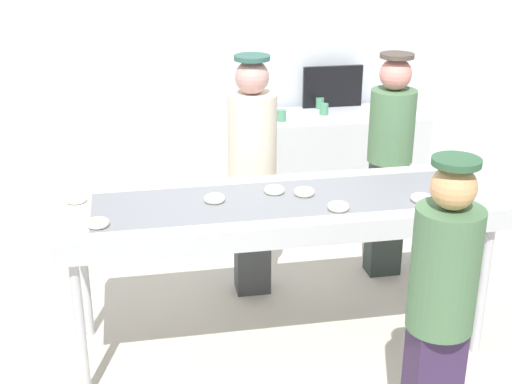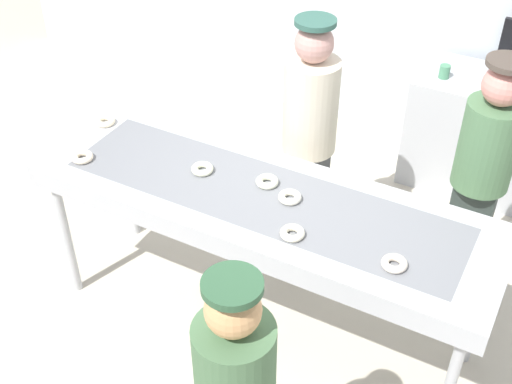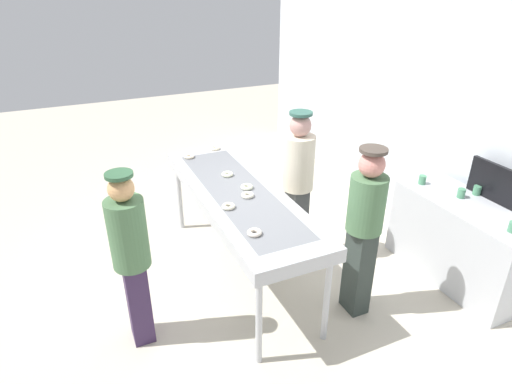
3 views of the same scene
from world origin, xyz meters
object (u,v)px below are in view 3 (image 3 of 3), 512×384
customer_waiting (131,254)px  menu_display (494,182)px  paper_cup_1 (477,190)px  sugar_donut_3 (247,187)px  sugar_donut_2 (227,174)px  worker_assistant (364,225)px  sugar_donut_1 (254,233)px  sugar_donut_4 (248,195)px  worker_baker (298,180)px  paper_cup_3 (461,193)px  prep_counter (461,241)px  sugar_donut_6 (189,156)px  paper_cup_0 (422,180)px  sugar_donut_0 (228,206)px  fryer_conveyor (239,198)px  sugar_donut_5 (215,148)px

customer_waiting → menu_display: customer_waiting is taller
customer_waiting → paper_cup_1: bearing=68.2°
customer_waiting → sugar_donut_3: bearing=96.9°
sugar_donut_2 → worker_assistant: size_ratio=0.07×
sugar_donut_1 → sugar_donut_4: size_ratio=1.00×
sugar_donut_2 → worker_baker: worker_baker is taller
paper_cup_1 → paper_cup_3: bearing=-94.9°
paper_cup_1 → prep_counter: bearing=-60.2°
sugar_donut_3 → paper_cup_1: bearing=68.1°
customer_waiting → menu_display: bearing=66.2°
sugar_donut_6 → paper_cup_3: sugar_donut_6 is taller
sugar_donut_3 → sugar_donut_4: 0.18m
sugar_donut_1 → sugar_donut_4: (-0.65, 0.22, 0.00)m
sugar_donut_6 → sugar_donut_3: bearing=16.0°
sugar_donut_6 → menu_display: 3.27m
sugar_donut_1 → worker_baker: worker_baker is taller
paper_cup_0 → sugar_donut_0: bearing=-94.0°
prep_counter → paper_cup_3: size_ratio=15.31×
sugar_donut_6 → paper_cup_3: (1.90, 2.30, -0.09)m
fryer_conveyor → paper_cup_3: size_ratio=26.53×
sugar_donut_3 → paper_cup_1: sugar_donut_3 is taller
sugar_donut_5 → worker_baker: bearing=25.0°
paper_cup_0 → sugar_donut_1: bearing=-80.5°
fryer_conveyor → sugar_donut_6: bearing=-169.3°
sugar_donut_1 → menu_display: 2.54m
sugar_donut_2 → paper_cup_1: (1.26, 2.28, -0.09)m
sugar_donut_6 → paper_cup_0: sugar_donut_6 is taller
sugar_donut_5 → sugar_donut_6: (0.13, -0.37, 0.00)m
fryer_conveyor → prep_counter: 2.36m
paper_cup_0 → paper_cup_3: same height
worker_baker → sugar_donut_6: bearing=26.3°
sugar_donut_5 → worker_assistant: bearing=16.3°
prep_counter → paper_cup_0: bearing=-168.8°
sugar_donut_4 → customer_waiting: size_ratio=0.08×
sugar_donut_0 → paper_cup_0: (0.15, 2.19, -0.09)m
sugar_donut_0 → sugar_donut_2: same height
worker_baker → menu_display: (1.04, 1.65, 0.10)m
sugar_donut_1 → paper_cup_3: size_ratio=1.28×
sugar_donut_0 → sugar_donut_4: (-0.14, 0.25, 0.00)m
sugar_donut_0 → prep_counter: 2.48m
sugar_donut_2 → sugar_donut_0: bearing=-20.0°
sugar_donut_5 → menu_display: 3.08m
sugar_donut_4 → prep_counter: size_ratio=0.08×
fryer_conveyor → menu_display: size_ratio=4.69×
sugar_donut_1 → sugar_donut_5: bearing=169.9°
sugar_donut_2 → paper_cup_0: 2.12m
paper_cup_1 → sugar_donut_5: bearing=-133.8°
menu_display → worker_baker: bearing=-122.2°
sugar_donut_1 → sugar_donut_4: bearing=161.6°
menu_display → paper_cup_3: bearing=-120.4°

